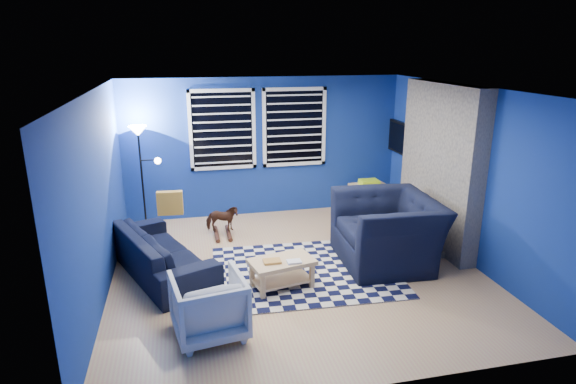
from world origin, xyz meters
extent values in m
plane|color=tan|center=(0.00, 0.00, 0.00)|extent=(5.00, 5.00, 0.00)
plane|color=white|center=(0.00, 0.00, 2.50)|extent=(5.00, 5.00, 0.00)
plane|color=navy|center=(0.00, 2.50, 1.25)|extent=(5.00, 0.00, 5.00)
plane|color=navy|center=(-2.50, 0.00, 1.25)|extent=(0.00, 5.00, 5.00)
plane|color=navy|center=(2.50, 0.00, 1.25)|extent=(0.00, 5.00, 5.00)
cube|color=gray|center=(2.37, 0.50, 1.25)|extent=(0.26, 2.00, 2.50)
cube|color=black|center=(2.23, 0.50, 0.35)|extent=(0.04, 0.70, 0.60)
cube|color=gray|center=(2.10, 0.50, 0.04)|extent=(0.50, 1.20, 0.08)
cube|color=black|center=(-0.75, 2.48, 1.60)|extent=(1.05, 0.02, 1.30)
cube|color=white|center=(-0.75, 2.47, 2.28)|extent=(1.17, 0.05, 0.06)
cube|color=white|center=(-0.75, 2.47, 0.92)|extent=(1.17, 0.05, 0.06)
cube|color=black|center=(0.55, 2.48, 1.60)|extent=(1.05, 0.02, 1.30)
cube|color=white|center=(0.55, 2.47, 2.28)|extent=(1.17, 0.05, 0.06)
cube|color=white|center=(0.55, 2.47, 0.92)|extent=(1.17, 0.05, 0.06)
cube|color=black|center=(2.45, 2.00, 1.40)|extent=(0.06, 1.00, 0.58)
cube|color=black|center=(2.42, 2.00, 1.40)|extent=(0.01, 0.92, 0.50)
cube|color=black|center=(0.10, -0.08, 0.01)|extent=(2.59, 2.11, 0.02)
imported|color=black|center=(-1.84, 0.34, 0.31)|extent=(2.27, 1.58, 0.62)
imported|color=black|center=(1.34, 0.00, 0.48)|extent=(1.53, 1.35, 0.97)
imported|color=gray|center=(-1.29, -1.31, 0.35)|extent=(0.86, 0.87, 0.70)
imported|color=#4A2B18|center=(-0.90, 1.50, 0.29)|extent=(0.31, 0.56, 0.45)
cube|color=#DEAE7D|center=(-0.30, -0.45, 0.36)|extent=(0.90, 0.63, 0.05)
cube|color=#DEAE7D|center=(-0.30, -0.45, 0.11)|extent=(0.81, 0.55, 0.03)
cube|color=#B17832|center=(-0.44, -0.49, 0.40)|extent=(0.25, 0.20, 0.03)
cube|color=silver|center=(-0.17, -0.56, 0.40)|extent=(0.20, 0.17, 0.03)
cube|color=#DEAE7D|center=(-0.65, -0.63, 0.17)|extent=(0.06, 0.06, 0.33)
cube|color=#DEAE7D|center=(0.04, -0.63, 0.17)|extent=(0.06, 0.06, 0.33)
cube|color=#DEAE7D|center=(-0.65, -0.27, 0.17)|extent=(0.06, 0.06, 0.33)
cube|color=#DEAE7D|center=(0.04, -0.27, 0.17)|extent=(0.06, 0.06, 0.33)
cube|color=#DEAE7D|center=(1.88, 2.07, 0.27)|extent=(0.70, 0.51, 0.55)
cube|color=black|center=(1.88, 2.07, 0.27)|extent=(0.61, 0.46, 0.44)
cube|color=#C3F21C|center=(1.88, 2.07, 0.59)|extent=(0.37, 0.30, 0.09)
cylinder|color=black|center=(-2.15, 2.16, 0.01)|extent=(0.22, 0.22, 0.03)
cylinder|color=black|center=(-2.15, 2.16, 0.83)|extent=(0.03, 0.03, 1.65)
cone|color=white|center=(-2.15, 2.16, 1.69)|extent=(0.30, 0.30, 0.17)
sphere|color=white|center=(-1.87, 2.11, 1.19)|extent=(0.11, 0.11, 0.11)
cube|color=#C2882D|center=(-1.69, 0.99, 0.79)|extent=(0.38, 0.14, 0.35)
camera|label=1|loc=(-1.46, -5.96, 3.03)|focal=30.00mm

